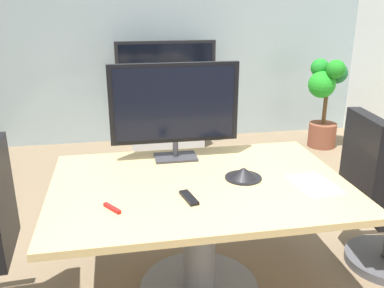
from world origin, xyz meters
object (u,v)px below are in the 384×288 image
Objects in this scene: office_chair_right at (382,206)px; wall_display_unit at (167,112)px; conference_table at (199,213)px; conference_phone at (243,173)px; potted_plant at (325,95)px; tv_monitor at (175,106)px; remote_control at (189,198)px.

wall_display_unit is at bearing 27.37° from office_chair_right.
office_chair_right is at bearing -68.16° from wall_display_unit.
conference_phone is at bearing 1.41° from conference_table.
conference_phone is (-1.79, -2.42, 0.13)m from potted_plant.
remote_control is at bearing -91.56° from tv_monitor.
conference_phone is 0.42m from remote_control.
tv_monitor is 2.98m from potted_plant.
conference_phone is at bearing -126.41° from potted_plant.
potted_plant reaches higher than office_chair_right.
conference_table is 0.31m from remote_control.
tv_monitor reaches higher than potted_plant.
wall_display_unit is (-1.11, 2.77, -0.01)m from office_chair_right.
potted_plant is (2.14, 2.02, -0.46)m from tv_monitor.
potted_plant is at bearing 53.59° from conference_phone.
potted_plant is 6.54× the size of remote_control.
office_chair_right is 1.42m from remote_control.
conference_table is 0.36m from conference_phone.
conference_table is at bearing 51.74° from remote_control.
tv_monitor reaches higher than remote_control.
wall_display_unit is at bearing 92.36° from conference_phone.
conference_phone is at bearing 17.78° from remote_control.
remote_control is (-0.25, -3.02, 0.33)m from wall_display_unit.
office_chair_right is 2.98m from wall_display_unit.
wall_display_unit is 3.04m from remote_control.
conference_phone is (0.35, -0.41, -0.33)m from tv_monitor.
remote_control is (-0.37, -0.21, -0.02)m from conference_phone.
conference_table is 1.31× the size of wall_display_unit.
tv_monitor is 0.63m from conference_phone.
potted_plant reaches higher than conference_phone.
potted_plant is at bearing 49.79° from conference_table.
conference_table is 2.82m from wall_display_unit.
office_chair_right is 1.54m from tv_monitor.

